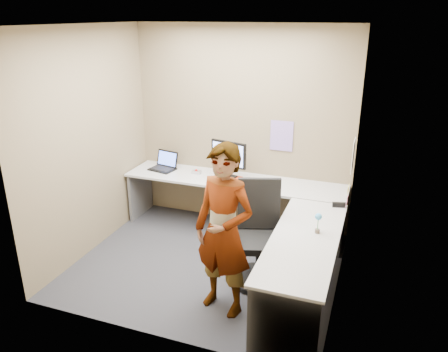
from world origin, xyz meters
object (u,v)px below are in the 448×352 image
at_px(monitor, 228,156).
at_px(person, 224,231).
at_px(desk, 253,212).
at_px(office_chair, 259,242).

bearing_deg(monitor, person, -59.59).
xyz_separation_m(desk, office_chair, (0.21, -0.46, -0.13)).
xyz_separation_m(monitor, person, (0.51, -1.59, -0.21)).
distance_m(desk, person, 1.11).
height_order(desk, office_chair, office_chair).
xyz_separation_m(office_chair, person, (-0.18, -0.62, 0.40)).
relative_size(desk, person, 1.73).
relative_size(monitor, person, 0.29).
bearing_deg(person, office_chair, 88.15).
height_order(office_chair, person, person).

